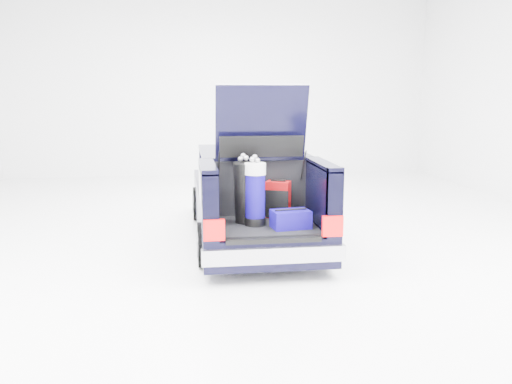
{
  "coord_description": "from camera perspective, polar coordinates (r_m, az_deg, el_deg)",
  "views": [
    {
      "loc": [
        -1.1,
        -8.53,
        2.37
      ],
      "look_at": [
        0.0,
        -0.5,
        0.87
      ],
      "focal_mm": 38.0,
      "sensor_mm": 36.0,
      "label": 1
    }
  ],
  "objects": [
    {
      "name": "black_golf_bag",
      "position": [
        7.34,
        -1.3,
        -0.04
      ],
      "size": [
        0.38,
        0.42,
        0.95
      ],
      "rotation": [
        0.0,
        0.0,
        -0.43
      ],
      "color": "black",
      "rests_on": "car"
    },
    {
      "name": "car",
      "position": [
        8.87,
        -0.53,
        -0.52
      ],
      "size": [
        1.87,
        4.65,
        2.47
      ],
      "color": "black",
      "rests_on": "ground"
    },
    {
      "name": "red_suitcase",
      "position": [
        7.71,
        2.35,
        -0.8
      ],
      "size": [
        0.39,
        0.34,
        0.55
      ],
      "rotation": [
        0.0,
        0.0,
        -0.42
      ],
      "color": "#730305",
      "rests_on": "car"
    },
    {
      "name": "blue_golf_bag",
      "position": [
        7.23,
        -0.08,
        -0.16
      ],
      "size": [
        0.36,
        0.36,
        0.95
      ],
      "rotation": [
        0.0,
        0.0,
        -0.32
      ],
      "color": "black",
      "rests_on": "car"
    },
    {
      "name": "blue_duffel",
      "position": [
        7.15,
        3.67,
        -2.86
      ],
      "size": [
        0.53,
        0.38,
        0.26
      ],
      "rotation": [
        0.0,
        0.0,
        0.13
      ],
      "color": "#0E0463",
      "rests_on": "car"
    },
    {
      "name": "ground",
      "position": [
        8.92,
        -0.44,
        -4.9
      ],
      "size": [
        14.0,
        14.0,
        0.0
      ],
      "primitive_type": "plane",
      "color": "white",
      "rests_on": "ground"
    }
  ]
}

